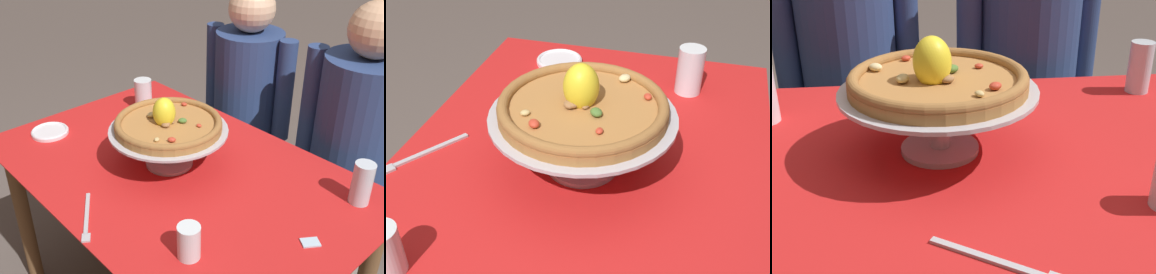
% 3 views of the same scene
% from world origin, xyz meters
% --- Properties ---
extents(dining_table, '(1.31, 0.85, 0.71)m').
position_xyz_m(dining_table, '(0.00, 0.00, 0.61)').
color(dining_table, brown).
rests_on(dining_table, ground).
extents(pizza_stand, '(0.40, 0.40, 0.14)m').
position_xyz_m(pizza_stand, '(-0.04, 0.01, 0.81)').
color(pizza_stand, '#B7B7C1').
rests_on(pizza_stand, dining_table).
extents(pizza, '(0.36, 0.36, 0.11)m').
position_xyz_m(pizza, '(-0.05, 0.01, 0.87)').
color(pizza, '#AD753D').
rests_on(pizza, pizza_stand).
extents(water_glass_back_left, '(0.07, 0.07, 0.13)m').
position_xyz_m(water_glass_back_left, '(-0.45, 0.20, 0.77)').
color(water_glass_back_left, white).
rests_on(water_glass_back_left, dining_table).
extents(side_plate, '(0.14, 0.14, 0.02)m').
position_xyz_m(side_plate, '(-0.52, -0.20, 0.72)').
color(side_plate, white).
rests_on(side_plate, dining_table).
extents(dinner_fork, '(0.19, 0.14, 0.01)m').
position_xyz_m(dinner_fork, '(0.03, -0.36, 0.71)').
color(dinner_fork, '#B7B7C1').
rests_on(dinner_fork, dining_table).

